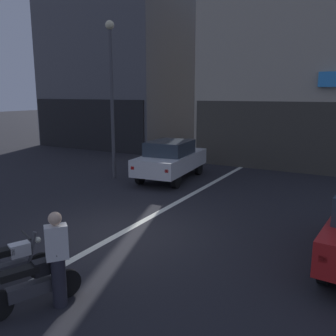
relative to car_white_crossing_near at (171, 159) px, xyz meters
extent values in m
plane|color=#232328|center=(1.80, -5.95, -0.89)|extent=(120.00, 120.00, 0.00)
cube|color=silver|center=(1.80, 0.05, -0.88)|extent=(0.20, 18.00, 0.01)
cube|color=#56565B|center=(-8.63, 8.86, 8.58)|extent=(8.97, 8.42, 18.94)
cube|color=black|center=(-8.63, 4.59, 0.71)|extent=(8.61, 0.10, 3.20)
cube|color=#B2A893|center=(3.69, 8.86, 4.17)|extent=(9.04, 9.69, 10.10)
cube|color=#3E3A33|center=(3.69, 3.96, 0.71)|extent=(8.68, 0.10, 3.20)
cube|color=#3399F2|center=(5.64, 3.89, 3.26)|extent=(1.22, 0.16, 0.63)
cylinder|color=black|center=(-0.90, 1.26, -0.57)|extent=(0.24, 0.65, 0.64)
cylinder|color=black|center=(0.65, 1.41, -0.57)|extent=(0.24, 0.65, 0.64)
cylinder|color=black|center=(-0.65, -1.33, -0.57)|extent=(0.24, 0.65, 0.64)
cylinder|color=black|center=(0.89, -1.18, -0.57)|extent=(0.24, 0.65, 0.64)
cube|color=silver|center=(0.00, 0.04, -0.14)|extent=(2.14, 4.25, 0.66)
cube|color=#2D3842|center=(0.01, -0.11, 0.47)|extent=(1.73, 2.11, 0.56)
cube|color=red|center=(-0.51, -2.04, -0.09)|extent=(0.15, 0.07, 0.12)
cube|color=red|center=(0.89, -1.91, -0.09)|extent=(0.15, 0.07, 0.12)
cylinder|color=black|center=(6.69, -6.08, -0.57)|extent=(0.23, 0.65, 0.64)
cube|color=red|center=(6.70, -6.81, -0.09)|extent=(0.14, 0.07, 0.12)
cylinder|color=black|center=(3.43, 5.94, -0.57)|extent=(0.19, 0.64, 0.64)
cylinder|color=black|center=(1.88, 5.92, -0.57)|extent=(0.19, 0.64, 0.64)
cylinder|color=black|center=(3.39, 8.54, -0.57)|extent=(0.19, 0.64, 0.64)
cylinder|color=black|center=(1.84, 8.52, -0.57)|extent=(0.19, 0.64, 0.64)
cube|color=#1E38BF|center=(2.63, 7.23, -0.14)|extent=(1.81, 4.12, 0.66)
cube|color=#2D3842|center=(2.63, 7.38, 0.47)|extent=(1.57, 1.99, 0.56)
cube|color=red|center=(3.31, 9.25, -0.09)|extent=(0.14, 0.06, 0.12)
cube|color=red|center=(1.90, 9.24, -0.09)|extent=(0.14, 0.06, 0.12)
cylinder|color=#47474C|center=(-2.24, -0.97, 2.13)|extent=(0.14, 0.14, 6.03)
sphere|color=beige|center=(-2.24, -0.97, 5.33)|extent=(0.36, 0.36, 0.36)
cylinder|color=black|center=(1.84, -8.58, -0.63)|extent=(0.27, 0.51, 0.52)
cube|color=#38383D|center=(1.60, -9.16, -0.52)|extent=(0.47, 0.76, 0.22)
cube|color=silver|center=(1.70, -8.92, -0.19)|extent=(0.34, 0.42, 0.24)
cylinder|color=#4C4C51|center=(1.78, -8.72, -0.25)|extent=(0.16, 0.25, 0.70)
cylinder|color=black|center=(1.75, -8.80, 0.07)|extent=(0.52, 0.25, 0.04)
sphere|color=silver|center=(1.83, -8.61, -0.09)|extent=(0.12, 0.12, 0.12)
cylinder|color=black|center=(2.78, -8.84, -0.63)|extent=(0.27, 0.51, 0.52)
cube|color=#38383D|center=(2.53, -9.42, -0.52)|extent=(0.47, 0.76, 0.22)
cube|color=black|center=(2.47, -9.56, -0.17)|extent=(0.44, 0.64, 0.12)
cube|color=black|center=(2.63, -9.18, -0.19)|extent=(0.34, 0.42, 0.24)
cylinder|color=#4C4C51|center=(2.72, -8.98, -0.25)|extent=(0.16, 0.25, 0.70)
cylinder|color=black|center=(2.69, -9.05, 0.07)|extent=(0.52, 0.25, 0.04)
sphere|color=silver|center=(2.77, -8.86, -0.09)|extent=(0.12, 0.12, 0.12)
cylinder|color=#23232D|center=(2.86, -9.09, -0.46)|extent=(0.24, 0.24, 0.86)
cube|color=silver|center=(2.86, -9.09, 0.26)|extent=(0.40, 0.42, 0.58)
sphere|color=beige|center=(2.86, -9.09, 0.67)|extent=(0.22, 0.22, 0.22)
camera|label=1|loc=(7.20, -13.07, 2.66)|focal=38.79mm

